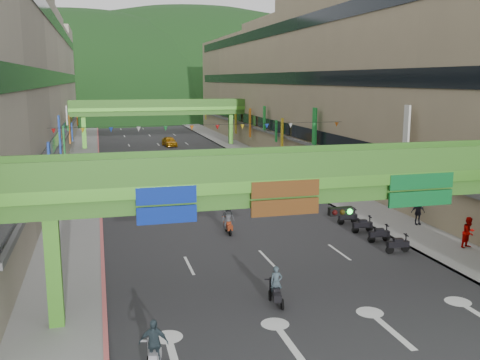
{
  "coord_description": "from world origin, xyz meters",
  "views": [
    {
      "loc": [
        -8.99,
        -15.81,
        10.14
      ],
      "look_at": [
        0.0,
        18.0,
        3.5
      ],
      "focal_mm": 40.0,
      "sensor_mm": 36.0,
      "label": 1
    }
  ],
  "objects_px": {
    "car_yellow": "(169,142)",
    "pedestrian_red": "(469,235)",
    "overpass_near": "(334,193)",
    "scooter_rider_near": "(276,288)",
    "car_silver": "(126,165)",
    "scooter_rider_mid": "(266,191)"
  },
  "relations": [
    {
      "from": "car_yellow",
      "to": "pedestrian_red",
      "type": "xyz_separation_m",
      "value": [
        10.77,
        -54.86,
        0.21
      ]
    },
    {
      "from": "overpass_near",
      "to": "car_yellow",
      "type": "height_order",
      "value": "overpass_near"
    },
    {
      "from": "overpass_near",
      "to": "car_yellow",
      "type": "relative_size",
      "value": 6.53
    },
    {
      "from": "scooter_rider_near",
      "to": "pedestrian_red",
      "type": "bearing_deg",
      "value": 18.6
    },
    {
      "from": "car_silver",
      "to": "pedestrian_red",
      "type": "distance_m",
      "value": 38.74
    },
    {
      "from": "pedestrian_red",
      "to": "car_silver",
      "type": "bearing_deg",
      "value": 100.25
    },
    {
      "from": "overpass_near",
      "to": "scooter_rider_mid",
      "type": "bearing_deg",
      "value": 80.95
    },
    {
      "from": "scooter_rider_near",
      "to": "car_yellow",
      "type": "distance_m",
      "value": 59.55
    },
    {
      "from": "car_yellow",
      "to": "scooter_rider_near",
      "type": "bearing_deg",
      "value": -99.21
    },
    {
      "from": "scooter_rider_near",
      "to": "car_silver",
      "type": "bearing_deg",
      "value": 96.73
    },
    {
      "from": "overpass_near",
      "to": "car_silver",
      "type": "xyz_separation_m",
      "value": [
        -7.04,
        39.23,
        -4.52
      ]
    },
    {
      "from": "scooter_rider_mid",
      "to": "car_silver",
      "type": "bearing_deg",
      "value": 117.64
    },
    {
      "from": "overpass_near",
      "to": "scooter_rider_near",
      "type": "bearing_deg",
      "value": 169.32
    },
    {
      "from": "scooter_rider_mid",
      "to": "pedestrian_red",
      "type": "height_order",
      "value": "scooter_rider_mid"
    },
    {
      "from": "overpass_near",
      "to": "car_yellow",
      "type": "bearing_deg",
      "value": 89.52
    },
    {
      "from": "car_silver",
      "to": "pedestrian_red",
      "type": "relative_size",
      "value": 2.22
    },
    {
      "from": "scooter_rider_near",
      "to": "car_yellow",
      "type": "relative_size",
      "value": 0.43
    },
    {
      "from": "car_yellow",
      "to": "pedestrian_red",
      "type": "height_order",
      "value": "pedestrian_red"
    },
    {
      "from": "car_silver",
      "to": "pedestrian_red",
      "type": "bearing_deg",
      "value": -51.91
    },
    {
      "from": "scooter_rider_near",
      "to": "scooter_rider_mid",
      "type": "height_order",
      "value": "scooter_rider_mid"
    },
    {
      "from": "scooter_rider_near",
      "to": "car_yellow",
      "type": "height_order",
      "value": "scooter_rider_near"
    },
    {
      "from": "overpass_near",
      "to": "scooter_rider_mid",
      "type": "relative_size",
      "value": 13.37
    }
  ]
}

